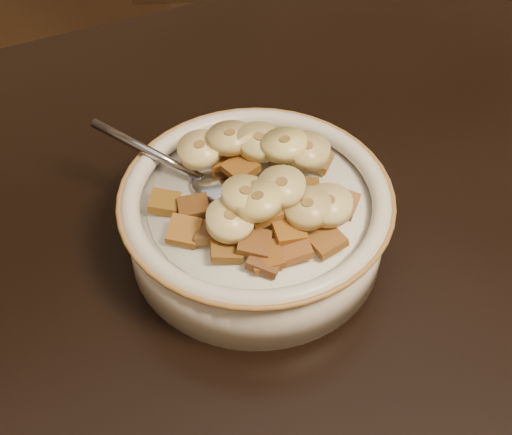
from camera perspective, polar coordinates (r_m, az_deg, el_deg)
name	(u,v)px	position (r m, az deg, el deg)	size (l,w,h in m)	color
chair	(279,31)	(1.30, 1.89, 14.71)	(0.39, 0.39, 0.89)	black
cereal_bowl	(256,226)	(0.50, 0.00, -0.66)	(0.18, 0.18, 0.04)	silver
milk	(256,205)	(0.49, 0.00, 1.03)	(0.15, 0.15, 0.00)	white
spoon	(219,187)	(0.49, -2.98, 2.47)	(0.03, 0.04, 0.01)	#8D91A6
cereal_square_0	(304,191)	(0.47, 3.88, 2.16)	(0.02, 0.02, 0.01)	brown
cereal_square_1	(317,159)	(0.51, 4.90, 4.68)	(0.02, 0.02, 0.01)	brown
cereal_square_2	(263,146)	(0.51, 0.55, 5.72)	(0.02, 0.02, 0.01)	brown
cereal_square_3	(280,154)	(0.51, 1.89, 5.14)	(0.02, 0.02, 0.01)	brown
cereal_square_4	(230,240)	(0.45, -2.11, -1.77)	(0.02, 0.02, 0.01)	#965C1B
cereal_square_5	(327,241)	(0.45, 5.71, -1.88)	(0.02, 0.02, 0.01)	olive
cereal_square_6	(342,203)	(0.48, 6.90, 1.18)	(0.02, 0.02, 0.01)	olive
cereal_square_7	(288,229)	(0.45, 2.60, -0.96)	(0.02, 0.02, 0.01)	brown
cereal_square_8	(194,207)	(0.47, -5.00, 0.82)	(0.02, 0.02, 0.01)	brown
cereal_square_9	(306,199)	(0.47, 4.00, 1.47)	(0.02, 0.02, 0.01)	brown
cereal_square_10	(241,168)	(0.49, -1.24, 3.99)	(0.02, 0.02, 0.01)	brown
cereal_square_11	(295,248)	(0.45, 3.12, -2.46)	(0.02, 0.02, 0.01)	brown
cereal_square_12	(264,211)	(0.45, 0.67, 0.52)	(0.02, 0.02, 0.01)	brown
cereal_square_13	(164,202)	(0.48, -7.34, 1.23)	(0.02, 0.02, 0.01)	brown
cereal_square_14	(225,158)	(0.50, -2.51, 4.76)	(0.02, 0.02, 0.01)	#914F18
cereal_square_15	(286,211)	(0.46, 2.42, 0.53)	(0.02, 0.02, 0.01)	brown
cereal_square_16	(267,257)	(0.44, 0.86, -3.14)	(0.02, 0.02, 0.01)	brown
cereal_square_17	(286,198)	(0.46, 2.45, 1.55)	(0.02, 0.02, 0.01)	brown
cereal_square_18	(224,232)	(0.45, -2.61, -1.20)	(0.02, 0.02, 0.01)	brown
cereal_square_19	(266,260)	(0.44, 0.79, -3.44)	(0.02, 0.02, 0.01)	brown
cereal_square_20	(211,231)	(0.46, -3.63, -1.10)	(0.02, 0.02, 0.01)	brown
cereal_square_21	(187,230)	(0.46, -5.51, -1.03)	(0.02, 0.02, 0.01)	brown
cereal_square_22	(254,243)	(0.45, -0.14, -2.02)	(0.02, 0.02, 0.01)	brown
cereal_square_23	(184,231)	(0.46, -5.77, -1.06)	(0.02, 0.02, 0.01)	olive
cereal_square_24	(226,248)	(0.45, -2.38, -2.42)	(0.02, 0.02, 0.01)	brown
cereal_square_25	(238,149)	(0.51, -1.43, 5.51)	(0.02, 0.02, 0.01)	brown
banana_slice_0	(246,196)	(0.45, -0.84, 1.76)	(0.03, 0.03, 0.01)	#FEED82
banana_slice_1	(200,150)	(0.50, -4.51, 5.44)	(0.03, 0.03, 0.01)	#FFDA89
banana_slice_2	(230,138)	(0.50, -2.08, 6.39)	(0.03, 0.03, 0.01)	#D4B671
banana_slice_3	(282,187)	(0.46, 2.06, 2.45)	(0.03, 0.03, 0.01)	#E7CD76
banana_slice_4	(259,142)	(0.49, 0.26, 6.07)	(0.03, 0.03, 0.01)	#CBC185
banana_slice_5	(307,151)	(0.49, 4.12, 5.36)	(0.03, 0.03, 0.01)	#DABF72
banana_slice_6	(230,220)	(0.45, -2.07, -0.18)	(0.03, 0.03, 0.01)	beige
banana_slice_7	(258,201)	(0.45, 0.16, 1.34)	(0.03, 0.03, 0.01)	#F9E883
banana_slice_8	(285,145)	(0.49, 2.30, 5.83)	(0.03, 0.03, 0.01)	#DFD371
banana_slice_9	(307,208)	(0.46, 4.12, 0.77)	(0.03, 0.03, 0.01)	#DBC87B
banana_slice_10	(329,205)	(0.46, 5.83, 1.00)	(0.03, 0.03, 0.01)	#DDD68A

